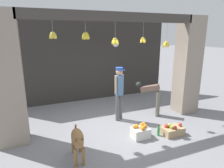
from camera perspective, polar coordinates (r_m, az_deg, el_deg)
ground_plane at (r=5.96m, az=1.58°, el=-12.37°), size 60.00×60.00×0.00m
shop_back_wall at (r=8.04m, az=-6.68°, el=6.65°), size 6.72×0.12×3.21m
shop_pillar_left at (r=5.28m, az=-27.73°, el=0.90°), size 0.70×0.60×3.21m
shop_pillar_right at (r=7.19m, az=20.81°, el=4.86°), size 0.70×0.60×3.21m
storefront_awning at (r=5.43m, az=1.22°, el=18.21°), size 4.82×0.28×0.97m
dog at (r=4.47m, az=-9.78°, el=-15.29°), size 0.34×0.96×0.71m
shopkeeper at (r=6.11m, az=2.06°, el=-1.60°), size 0.33×0.30×1.69m
worker_stooping at (r=6.71m, az=11.15°, el=-2.78°), size 0.67×0.70×1.09m
fruit_crate_oranges at (r=5.44m, az=8.13°, el=-13.33°), size 0.44×0.35×0.36m
fruit_crate_apples at (r=5.80m, az=16.83°, el=-12.50°), size 0.57×0.39×0.30m
water_bottle at (r=5.62m, az=13.13°, el=-12.94°), size 0.07×0.07×0.29m
wall_clock at (r=8.30m, az=1.06°, el=11.47°), size 0.28×0.03×0.28m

